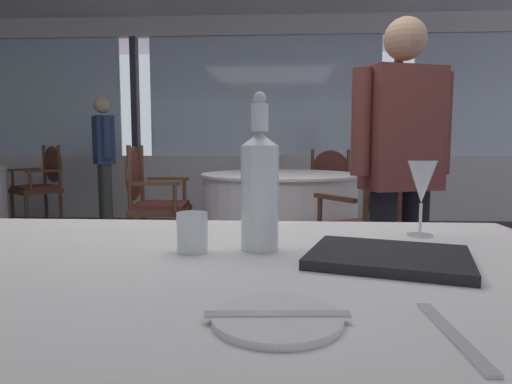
% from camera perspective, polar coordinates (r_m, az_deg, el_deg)
% --- Properties ---
extents(ground_plane, '(14.35, 14.35, 0.00)m').
position_cam_1_polar(ground_plane, '(2.32, -2.98, -19.28)').
color(ground_plane, '#47384C').
extents(window_wall_far, '(11.04, 0.14, 2.67)m').
position_cam_1_polar(window_wall_far, '(6.02, 1.04, 6.70)').
color(window_wall_far, silver).
rests_on(window_wall_far, ground_plane).
extents(side_plate, '(0.17, 0.17, 0.01)m').
position_cam_1_polar(side_plate, '(0.61, 2.73, -15.79)').
color(side_plate, white).
rests_on(side_plate, foreground_table).
extents(butter_knife, '(0.19, 0.03, 0.00)m').
position_cam_1_polar(butter_knife, '(0.61, 2.73, -15.34)').
color(butter_knife, silver).
rests_on(butter_knife, foreground_table).
extents(dinner_fork, '(0.02, 0.20, 0.00)m').
position_cam_1_polar(dinner_fork, '(0.62, 23.76, -16.27)').
color(dinner_fork, silver).
rests_on(dinner_fork, foreground_table).
extents(water_bottle, '(0.08, 0.08, 0.35)m').
position_cam_1_polar(water_bottle, '(0.98, 0.46, 0.61)').
color(water_bottle, white).
rests_on(water_bottle, foreground_table).
extents(wine_glass, '(0.07, 0.07, 0.19)m').
position_cam_1_polar(wine_glass, '(1.21, 20.39, 1.00)').
color(wine_glass, white).
rests_on(wine_glass, foreground_table).
extents(water_tumbler, '(0.07, 0.07, 0.09)m').
position_cam_1_polar(water_tumbler, '(0.99, -8.13, -5.09)').
color(water_tumbler, white).
rests_on(water_tumbler, foreground_table).
extents(menu_book, '(0.36, 0.32, 0.02)m').
position_cam_1_polar(menu_book, '(0.94, 16.56, -7.96)').
color(menu_book, black).
rests_on(menu_book, foreground_table).
extents(background_table_0, '(1.31, 1.31, 0.76)m').
position_cam_1_polar(background_table_0, '(3.76, 3.07, -3.38)').
color(background_table_0, white).
rests_on(background_table_0, ground_plane).
extents(dining_chair_0_0, '(0.64, 0.62, 0.95)m').
position_cam_1_polar(dining_chair_0_0, '(4.73, 8.89, 0.68)').
color(dining_chair_0_0, brown).
rests_on(dining_chair_0_0, ground_plane).
extents(dining_chair_0_1, '(0.50, 0.56, 0.99)m').
position_cam_1_polar(dining_chair_0_1, '(3.82, -13.40, -0.35)').
color(dining_chair_0_1, brown).
rests_on(dining_chair_0_1, ground_plane).
extents(dining_chair_0_2, '(0.66, 0.64, 0.94)m').
position_cam_1_polar(dining_chair_0_2, '(2.91, 15.05, -3.08)').
color(dining_chair_0_2, brown).
rests_on(dining_chair_0_2, ground_plane).
extents(dining_chair_1_0, '(0.66, 0.65, 0.99)m').
position_cam_1_polar(dining_chair_1_0, '(5.98, -25.52, 1.46)').
color(dining_chair_1_0, brown).
rests_on(dining_chair_1_0, ground_plane).
extents(diner_person_0, '(0.36, 0.46, 1.57)m').
position_cam_1_polar(diner_person_0, '(5.72, -18.83, 4.61)').
color(diner_person_0, '#424C42').
rests_on(diner_person_0, ground_plane).
extents(diner_person_1, '(0.51, 0.30, 1.59)m').
position_cam_1_polar(diner_person_1, '(2.28, 18.03, 3.37)').
color(diner_person_1, black).
rests_on(diner_person_1, ground_plane).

